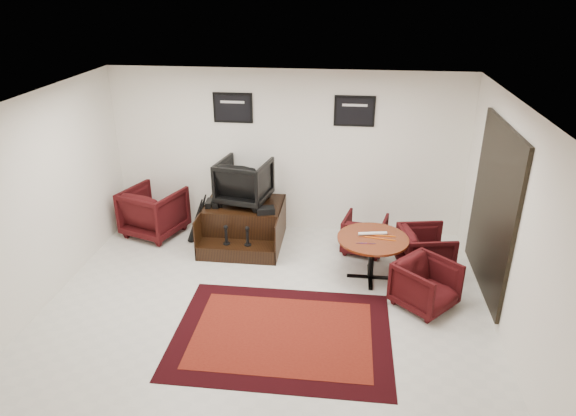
# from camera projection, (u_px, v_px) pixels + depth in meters

# --- Properties ---
(ground) EXTENTS (6.00, 6.00, 0.00)m
(ground) POSITION_uv_depth(u_px,v_px,m) (266.00, 307.00, 7.01)
(ground) COLOR silver
(ground) RESTS_ON ground
(room_shell) EXTENTS (6.02, 5.02, 2.81)m
(room_shell) POSITION_uv_depth(u_px,v_px,m) (297.00, 183.00, 6.35)
(room_shell) COLOR white
(room_shell) RESTS_ON ground
(area_rug) EXTENTS (2.72, 2.04, 0.01)m
(area_rug) POSITION_uv_depth(u_px,v_px,m) (282.00, 334.00, 6.46)
(area_rug) COLOR black
(area_rug) RESTS_ON ground
(shine_podium) EXTENTS (1.29, 1.33, 0.67)m
(shine_podium) POSITION_uv_depth(u_px,v_px,m) (244.00, 225.00, 8.65)
(shine_podium) COLOR black
(shine_podium) RESTS_ON ground
(shine_chair) EXTENTS (0.93, 0.89, 0.82)m
(shine_chair) POSITION_uv_depth(u_px,v_px,m) (244.00, 179.00, 8.46)
(shine_chair) COLOR black
(shine_chair) RESTS_ON shine_podium
(shoes_pair) EXTENTS (0.23, 0.27, 0.10)m
(shoes_pair) POSITION_uv_depth(u_px,v_px,m) (213.00, 203.00, 8.46)
(shoes_pair) COLOR black
(shoes_pair) RESTS_ON shine_podium
(polish_kit) EXTENTS (0.32, 0.26, 0.10)m
(polish_kit) POSITION_uv_depth(u_px,v_px,m) (265.00, 210.00, 8.20)
(polish_kit) COLOR black
(polish_kit) RESTS_ON shine_podium
(umbrella_black) EXTENTS (0.31, 0.12, 0.83)m
(umbrella_black) POSITION_uv_depth(u_px,v_px,m) (196.00, 220.00, 8.56)
(umbrella_black) COLOR black
(umbrella_black) RESTS_ON ground
(umbrella_hooked) EXTENTS (0.32, 0.12, 0.86)m
(umbrella_hooked) POSITION_uv_depth(u_px,v_px,m) (200.00, 216.00, 8.68)
(umbrella_hooked) COLOR black
(umbrella_hooked) RESTS_ON ground
(armchair_side) EXTENTS (1.12, 1.09, 0.92)m
(armchair_side) POSITION_uv_depth(u_px,v_px,m) (154.00, 209.00, 8.86)
(armchair_side) COLOR black
(armchair_side) RESTS_ON ground
(meeting_table) EXTENTS (1.03, 1.03, 0.68)m
(meeting_table) POSITION_uv_depth(u_px,v_px,m) (372.00, 243.00, 7.45)
(meeting_table) COLOR #4A180A
(meeting_table) RESTS_ON ground
(table_chair_back) EXTENTS (0.78, 0.75, 0.67)m
(table_chair_back) POSITION_uv_depth(u_px,v_px,m) (365.00, 232.00, 8.33)
(table_chair_back) COLOR black
(table_chair_back) RESTS_ON ground
(table_chair_window) EXTENTS (0.81, 0.84, 0.75)m
(table_chair_window) POSITION_uv_depth(u_px,v_px,m) (425.00, 248.00, 7.76)
(table_chair_window) COLOR black
(table_chair_window) RESTS_ON ground
(table_chair_corner) EXTENTS (0.97, 0.98, 0.73)m
(table_chair_corner) POSITION_uv_depth(u_px,v_px,m) (426.00, 283.00, 6.89)
(table_chair_corner) COLOR black
(table_chair_corner) RESTS_ON ground
(paper_roll) EXTENTS (0.42, 0.13, 0.05)m
(paper_roll) POSITION_uv_depth(u_px,v_px,m) (373.00, 233.00, 7.49)
(paper_roll) COLOR silver
(paper_roll) RESTS_ON meeting_table
(table_clutter) EXTENTS (0.57, 0.30, 0.01)m
(table_clutter) POSITION_uv_depth(u_px,v_px,m) (378.00, 238.00, 7.40)
(table_clutter) COLOR orange
(table_clutter) RESTS_ON meeting_table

